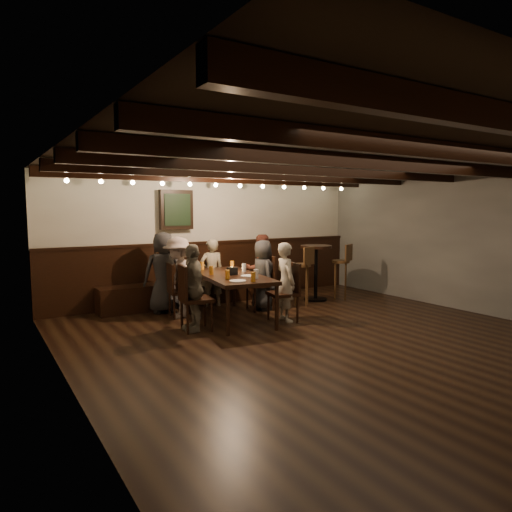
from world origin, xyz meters
TOP-DOWN VIEW (x-y plane):
  - room at (-0.29, 2.21)m, footprint 7.00×7.00m
  - dining_table at (-0.52, 1.84)m, footprint 1.17×2.04m
  - chair_left_near at (-1.16, 2.40)m, footprint 0.46×0.46m
  - chair_left_far at (-1.30, 1.51)m, footprint 0.50×0.50m
  - chair_right_near at (0.26, 2.17)m, footprint 0.49×0.49m
  - chair_right_far at (0.12, 1.28)m, footprint 0.48×0.48m
  - person_bench_left at (-1.26, 2.87)m, footprint 0.74×0.54m
  - person_bench_centre at (-0.35, 2.88)m, footprint 0.49×0.36m
  - person_bench_right at (0.51, 2.59)m, footprint 0.70×0.59m
  - person_left_near at (-1.19, 2.41)m, footprint 0.62×0.92m
  - person_left_far at (-1.33, 1.52)m, footprint 0.43×0.79m
  - person_right_near at (0.29, 2.17)m, footprint 0.48×0.65m
  - person_right_far at (0.15, 1.28)m, footprint 0.37×0.50m
  - pint_a at (-0.68, 2.58)m, footprint 0.07×0.07m
  - pint_b at (-0.17, 2.44)m, footprint 0.07×0.07m
  - pint_c at (-0.80, 1.99)m, footprint 0.07×0.07m
  - pint_d at (-0.19, 1.99)m, footprint 0.07×0.07m
  - pint_e at (-0.81, 1.43)m, footprint 0.07×0.07m
  - pint_f at (-0.41, 1.27)m, footprint 0.07×0.07m
  - pint_g at (-0.60, 1.04)m, footprint 0.07×0.07m
  - plate_near at (-0.78, 1.17)m, footprint 0.24×0.24m
  - plate_far at (-0.39, 1.52)m, footprint 0.24×0.24m
  - condiment_caddy at (-0.53, 1.79)m, footprint 0.15×0.10m
  - candle at (-0.35, 2.12)m, footprint 0.05×0.05m
  - high_top_table at (1.59, 2.29)m, footprint 0.60×0.60m
  - bar_stool_left at (1.10, 2.09)m, footprint 0.36×0.38m
  - bar_stool_right at (2.10, 2.14)m, footprint 0.38×0.39m

SIDE VIEW (x-z plane):
  - chair_left_near at x=-1.16m, z-range -0.17..0.71m
  - chair_right_far at x=0.12m, z-range -0.18..0.74m
  - chair_right_near at x=0.26m, z-range -0.18..0.76m
  - chair_left_far at x=-1.30m, z-range -0.19..0.78m
  - bar_stool_left at x=1.10m, z-range -0.14..0.94m
  - bar_stool_right at x=2.10m, z-range -0.14..0.94m
  - person_right_near at x=0.29m, z-range 0.00..1.23m
  - person_bench_centre at x=-0.35m, z-range 0.00..1.23m
  - person_right_far at x=0.15m, z-range 0.00..1.25m
  - person_left_far at x=-1.33m, z-range 0.00..1.27m
  - person_bench_right at x=0.51m, z-range 0.00..1.30m
  - person_left_near at x=-1.19m, z-range 0.00..1.32m
  - dining_table at x=-0.52m, z-range 0.30..1.03m
  - person_bench_left at x=-1.26m, z-range 0.00..1.38m
  - high_top_table at x=1.59m, z-range 0.17..1.23m
  - plate_near at x=-0.78m, z-range 0.72..0.74m
  - plate_far at x=-0.39m, z-range 0.72..0.74m
  - candle at x=-0.35m, z-range 0.72..0.77m
  - condiment_caddy at x=-0.53m, z-range 0.72..0.84m
  - pint_a at x=-0.68m, z-range 0.72..0.86m
  - pint_b at x=-0.17m, z-range 0.72..0.86m
  - pint_c at x=-0.80m, z-range 0.72..0.86m
  - pint_d at x=-0.19m, z-range 0.72..0.86m
  - pint_e at x=-0.81m, z-range 0.72..0.86m
  - pint_f at x=-0.41m, z-range 0.72..0.86m
  - pint_g at x=-0.60m, z-range 0.72..0.86m
  - room at x=-0.29m, z-range -2.43..4.57m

